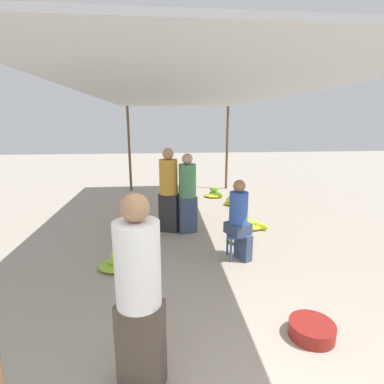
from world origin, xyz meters
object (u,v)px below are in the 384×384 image
object	(u,v)px
vendor_seated	(239,218)
banana_pile_right_0	(252,225)
crate_near	(178,222)
shopper_walking_far	(169,189)
vendor_foreground	(139,293)
basin_black	(312,330)
banana_pile_right_1	(239,238)
banana_pile_right_3	(215,194)
banana_pile_left_1	(117,263)
shopper_walking_mid	(187,192)
banana_pile_left_3	(137,204)
stool	(237,238)
banana_pile_right_2	(231,201)
banana_pile_left_2	(141,246)
banana_pile_left_0	(140,231)

from	to	relation	value
vendor_seated	banana_pile_right_0	distance (m)	1.60
crate_near	shopper_walking_far	xyz separation A→B (m)	(-0.19, -0.24, 0.80)
vendor_foreground	banana_pile_right_0	size ratio (longest dim) A/B	3.09
basin_black	crate_near	size ratio (longest dim) A/B	1.05
banana_pile_right_1	banana_pile_right_3	distance (m)	3.48
banana_pile_right_1	banana_pile_right_3	xyz separation A→B (m)	(0.15, 3.47, 0.01)
banana_pile_left_1	shopper_walking_mid	xyz separation A→B (m)	(1.23, 1.44, 0.76)
banana_pile_left_1	banana_pile_right_0	world-z (taller)	banana_pile_left_1
banana_pile_left_3	vendor_foreground	bearing A→B (deg)	-85.03
vendor_foreground	vendor_seated	size ratio (longest dim) A/B	1.29
banana_pile_left_1	banana_pile_right_1	distance (m)	2.30
stool	banana_pile_right_2	world-z (taller)	stool
vendor_foreground	basin_black	world-z (taller)	vendor_foreground
banana_pile_right_2	shopper_walking_mid	bearing A→B (deg)	-125.33
banana_pile_left_2	banana_pile_right_3	world-z (taller)	banana_pile_right_3
vendor_seated	banana_pile_left_3	size ratio (longest dim) A/B	2.29
shopper_walking_mid	banana_pile_right_3	bearing A→B (deg)	69.35
vendor_foreground	banana_pile_left_0	size ratio (longest dim) A/B	3.08
banana_pile_left_3	crate_near	xyz separation A→B (m)	(1.01, -1.66, 0.02)
stool	basin_black	distance (m)	1.98
stool	banana_pile_right_1	bearing A→B (deg)	73.11
banana_pile_right_0	banana_pile_left_3	bearing A→B (deg)	142.75
shopper_walking_mid	banana_pile_left_1	bearing A→B (deg)	-130.64
shopper_walking_mid	stool	bearing A→B (deg)	-60.56
banana_pile_left_2	banana_pile_left_3	distance (m)	2.82
banana_pile_left_1	banana_pile_right_3	size ratio (longest dim) A/B	1.00
vendor_foreground	stool	distance (m)	2.81
banana_pile_left_0	banana_pile_right_2	size ratio (longest dim) A/B	1.36
banana_pile_right_3	shopper_walking_far	distance (m)	3.20
vendor_foreground	banana_pile_right_0	xyz separation A→B (m)	(2.09, 3.68, -0.81)
banana_pile_right_2	crate_near	xyz separation A→B (m)	(-1.55, -1.60, -0.02)
vendor_foreground	basin_black	xyz separation A→B (m)	(1.77, 0.43, -0.82)
vendor_foreground	shopper_walking_far	size ratio (longest dim) A/B	1.00
vendor_foreground	banana_pile_left_1	world-z (taller)	vendor_foreground
vendor_foreground	banana_pile_right_3	world-z (taller)	vendor_foreground
banana_pile_left_0	crate_near	xyz separation A→B (m)	(0.79, 0.39, 0.02)
banana_pile_left_0	banana_pile_left_2	distance (m)	0.75
vendor_foreground	banana_pile_left_1	bearing A→B (deg)	103.57
banana_pile_left_0	shopper_walking_far	world-z (taller)	shopper_walking_far
banana_pile_right_0	basin_black	bearing A→B (deg)	-95.70
vendor_seated	shopper_walking_far	distance (m)	1.80
vendor_seated	banana_pile_right_0	world-z (taller)	vendor_seated
basin_black	banana_pile_right_2	xyz separation A→B (m)	(0.30, 5.14, 0.04)
basin_black	banana_pile_right_3	xyz separation A→B (m)	(0.01, 6.05, 0.01)
banana_pile_right_3	shopper_walking_mid	size ratio (longest dim) A/B	0.35
banana_pile_right_0	crate_near	world-z (taller)	banana_pile_right_0
banana_pile_left_0	banana_pile_left_1	bearing A→B (deg)	-100.79
vendor_seated	shopper_walking_far	world-z (taller)	shopper_walking_far
banana_pile_right_3	banana_pile_left_0	bearing A→B (deg)	-125.18
banana_pile_right_1	shopper_walking_far	distance (m)	1.70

